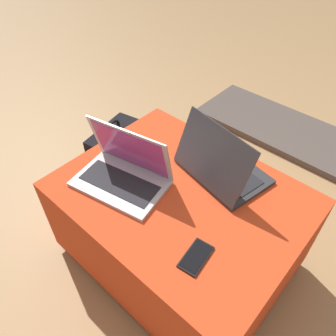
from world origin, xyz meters
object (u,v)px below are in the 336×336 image
at_px(laptop_near, 124,171).
at_px(backpack, 117,160).
at_px(laptop_far, 220,166).
at_px(cell_phone, 196,257).

distance_m(laptop_near, backpack, 0.56).
height_order(laptop_far, backpack, laptop_far).
xyz_separation_m(laptop_far, cell_phone, (0.17, -0.37, -0.05)).
bearing_deg(laptop_far, cell_phone, 126.22).
height_order(laptop_near, backpack, laptop_near).
height_order(laptop_near, laptop_far, laptop_far).
relative_size(laptop_near, cell_phone, 2.90).
distance_m(laptop_near, cell_phone, 0.45).
bearing_deg(laptop_near, backpack, 134.81).
xyz_separation_m(cell_phone, backpack, (-0.81, 0.33, -0.29)).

